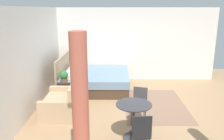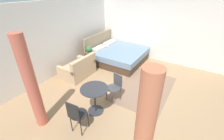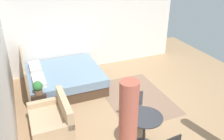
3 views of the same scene
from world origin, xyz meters
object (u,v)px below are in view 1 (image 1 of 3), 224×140
vase (65,77)px  bed (94,80)px  couch (63,103)px  balcony_table (134,114)px  cafe_chair_near_couch (140,102)px  potted_plant (64,76)px  nightstand (65,90)px  cafe_chair_near_window (141,133)px

vase → bed: bearing=-44.7°
couch → balcony_table: 2.07m
cafe_chair_near_couch → bed: bearing=28.7°
potted_plant → vase: (0.22, 0.01, -0.10)m
couch → cafe_chair_near_couch: bearing=-103.3°
couch → balcony_table: couch is taller
nightstand → potted_plant: size_ratio=1.57×
couch → vase: (1.10, 0.16, 0.35)m
bed → nightstand: size_ratio=4.04×
potted_plant → cafe_chair_near_couch: potted_plant is taller
balcony_table → cafe_chair_near_couch: size_ratio=0.92×
bed → couch: bearing=162.1°
balcony_table → couch: bearing=55.1°
vase → cafe_chair_near_window: 3.58m
nightstand → balcony_table: 2.85m
cafe_chair_near_window → cafe_chair_near_couch: 1.49m
balcony_table → potted_plant: bearing=41.8°
nightstand → bed: bearing=-40.8°
couch → cafe_chair_near_window: size_ratio=1.35×
couch → balcony_table: size_ratio=1.61×
couch → nightstand: bearing=9.8°
bed → vase: (-0.78, 0.77, 0.32)m
potted_plant → cafe_chair_near_window: cafe_chair_near_window is taller
cafe_chair_near_window → potted_plant: bearing=34.1°
cafe_chair_near_couch → balcony_table: bearing=165.0°
cafe_chair_near_couch → potted_plant: bearing=56.9°
bed → balcony_table: bearing=-160.6°
vase → cafe_chair_near_window: size_ratio=0.18×
couch → vase: couch is taller
bed → cafe_chair_near_window: size_ratio=2.39×
bed → cafe_chair_near_window: (-3.81, -1.14, 0.26)m
couch → potted_plant: (0.88, 0.16, 0.45)m
couch → balcony_table: bearing=-124.9°
balcony_table → cafe_chair_near_window: size_ratio=0.84×
bed → couch: size_ratio=1.78×
nightstand → cafe_chair_near_window: size_ratio=0.59×
nightstand → vase: (0.12, -0.01, 0.35)m
vase → cafe_chair_near_couch: cafe_chair_near_couch is taller
potted_plant → nightstand: bearing=7.8°
potted_plant → cafe_chair_near_couch: bearing=-123.1°
bed → balcony_table: bed is taller
nightstand → couch: bearing=-170.2°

